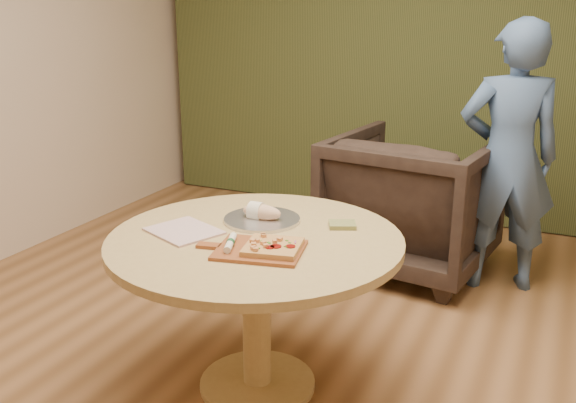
{
  "coord_description": "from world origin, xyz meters",
  "views": [
    {
      "loc": [
        1.05,
        -2.26,
        1.74
      ],
      "look_at": [
        -0.1,
        0.25,
        0.87
      ],
      "focal_mm": 40.0,
      "sensor_mm": 36.0,
      "label": 1
    }
  ],
  "objects_px": {
    "cutlery_roll": "(230,243)",
    "serving_tray": "(262,219)",
    "armchair": "(413,195)",
    "pedestal_table": "(256,266)",
    "pizza_paddle": "(257,250)",
    "person_standing": "(508,159)",
    "flatbread_pizza": "(272,247)",
    "bread_roll": "(260,212)"
  },
  "relations": [
    {
      "from": "pedestal_table",
      "to": "pizza_paddle",
      "type": "distance_m",
      "value": 0.23
    },
    {
      "from": "pizza_paddle",
      "to": "person_standing",
      "type": "relative_size",
      "value": 0.28
    },
    {
      "from": "pizza_paddle",
      "to": "armchair",
      "type": "bearing_deg",
      "value": 71.85
    },
    {
      "from": "person_standing",
      "to": "pedestal_table",
      "type": "bearing_deg",
      "value": 43.8
    },
    {
      "from": "cutlery_roll",
      "to": "pedestal_table",
      "type": "bearing_deg",
      "value": 62.36
    },
    {
      "from": "flatbread_pizza",
      "to": "armchair",
      "type": "bearing_deg",
      "value": 85.64
    },
    {
      "from": "pedestal_table",
      "to": "pizza_paddle",
      "type": "height_order",
      "value": "pizza_paddle"
    },
    {
      "from": "pedestal_table",
      "to": "flatbread_pizza",
      "type": "xyz_separation_m",
      "value": [
        0.15,
        -0.14,
        0.17
      ]
    },
    {
      "from": "person_standing",
      "to": "armchair",
      "type": "bearing_deg",
      "value": -23.19
    },
    {
      "from": "serving_tray",
      "to": "flatbread_pizza",
      "type": "bearing_deg",
      "value": -57.01
    },
    {
      "from": "serving_tray",
      "to": "bread_roll",
      "type": "height_order",
      "value": "bread_roll"
    },
    {
      "from": "pizza_paddle",
      "to": "pedestal_table",
      "type": "bearing_deg",
      "value": 108.38
    },
    {
      "from": "armchair",
      "to": "person_standing",
      "type": "bearing_deg",
      "value": -177.18
    },
    {
      "from": "cutlery_roll",
      "to": "serving_tray",
      "type": "distance_m",
      "value": 0.38
    },
    {
      "from": "pedestal_table",
      "to": "flatbread_pizza",
      "type": "bearing_deg",
      "value": -42.43
    },
    {
      "from": "cutlery_roll",
      "to": "person_standing",
      "type": "bearing_deg",
      "value": 43.5
    },
    {
      "from": "bread_roll",
      "to": "person_standing",
      "type": "xyz_separation_m",
      "value": [
        0.94,
        1.44,
        0.03
      ]
    },
    {
      "from": "armchair",
      "to": "cutlery_roll",
      "type": "bearing_deg",
      "value": 88.08
    },
    {
      "from": "pizza_paddle",
      "to": "serving_tray",
      "type": "distance_m",
      "value": 0.38
    },
    {
      "from": "flatbread_pizza",
      "to": "bread_roll",
      "type": "distance_m",
      "value": 0.4
    },
    {
      "from": "flatbread_pizza",
      "to": "armchair",
      "type": "height_order",
      "value": "armchair"
    },
    {
      "from": "pizza_paddle",
      "to": "person_standing",
      "type": "height_order",
      "value": "person_standing"
    },
    {
      "from": "flatbread_pizza",
      "to": "serving_tray",
      "type": "xyz_separation_m",
      "value": [
        -0.22,
        0.33,
        -0.02
      ]
    },
    {
      "from": "cutlery_roll",
      "to": "bread_roll",
      "type": "height_order",
      "value": "bread_roll"
    },
    {
      "from": "pizza_paddle",
      "to": "serving_tray",
      "type": "relative_size",
      "value": 1.32
    },
    {
      "from": "bread_roll",
      "to": "armchair",
      "type": "distance_m",
      "value": 1.56
    },
    {
      "from": "serving_tray",
      "to": "armchair",
      "type": "relative_size",
      "value": 0.35
    },
    {
      "from": "pedestal_table",
      "to": "person_standing",
      "type": "relative_size",
      "value": 0.79
    },
    {
      "from": "pedestal_table",
      "to": "person_standing",
      "type": "bearing_deg",
      "value": 62.2
    },
    {
      "from": "armchair",
      "to": "person_standing",
      "type": "distance_m",
      "value": 0.66
    },
    {
      "from": "bread_roll",
      "to": "pedestal_table",
      "type": "bearing_deg",
      "value": -69.17
    },
    {
      "from": "pedestal_table",
      "to": "armchair",
      "type": "distance_m",
      "value": 1.72
    },
    {
      "from": "cutlery_roll",
      "to": "serving_tray",
      "type": "height_order",
      "value": "cutlery_roll"
    },
    {
      "from": "bread_roll",
      "to": "person_standing",
      "type": "distance_m",
      "value": 1.72
    },
    {
      "from": "pizza_paddle",
      "to": "serving_tray",
      "type": "height_order",
      "value": "serving_tray"
    },
    {
      "from": "person_standing",
      "to": "bread_roll",
      "type": "bearing_deg",
      "value": 38.55
    },
    {
      "from": "pedestal_table",
      "to": "person_standing",
      "type": "distance_m",
      "value": 1.87
    },
    {
      "from": "armchair",
      "to": "pizza_paddle",
      "type": "bearing_deg",
      "value": 91.35
    },
    {
      "from": "pizza_paddle",
      "to": "person_standing",
      "type": "bearing_deg",
      "value": 54.7
    },
    {
      "from": "serving_tray",
      "to": "person_standing",
      "type": "height_order",
      "value": "person_standing"
    },
    {
      "from": "armchair",
      "to": "pedestal_table",
      "type": "bearing_deg",
      "value": 87.83
    },
    {
      "from": "serving_tray",
      "to": "bread_roll",
      "type": "bearing_deg",
      "value": 180.0
    }
  ]
}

